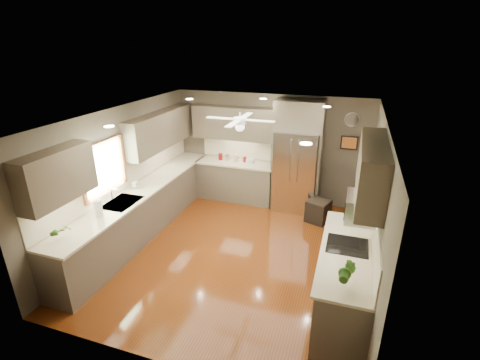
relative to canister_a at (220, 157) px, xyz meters
The scene contains 28 objects.
floor 2.69m from the canister_a, 63.12° to the right, with size 5.00×5.00×0.00m, color #52210A.
ceiling 2.90m from the canister_a, 63.12° to the right, with size 5.00×5.00×0.00m, color white.
wall_back 1.18m from the canister_a, 13.81° to the left, with size 4.50×4.50×0.00m, color brown.
wall_front 4.86m from the canister_a, 76.58° to the right, with size 4.50×4.50×0.00m, color brown.
wall_left 2.50m from the canister_a, 116.80° to the right, with size 5.00×5.00×0.00m, color brown.
wall_right 4.05m from the canister_a, 33.36° to the right, with size 5.00×5.00×0.00m, color brown.
canister_a is the anchor object (origin of this frame).
canister_b 0.18m from the canister_a, ahead, with size 0.10×0.10×0.15m, color silver.
canister_c 0.39m from the canister_a, ahead, with size 0.12×0.12×0.19m, color #BAA88C.
canister_d 0.60m from the canister_a, ahead, with size 0.09×0.09×0.13m, color maroon.
soap_bottle 2.29m from the canister_a, 114.06° to the right, with size 0.08×0.08×0.18m, color white.
potted_plant_left 4.13m from the canister_a, 101.71° to the right, with size 0.16×0.11×0.30m, color #274F16.
potted_plant_right 4.86m from the canister_a, 51.10° to the right, with size 0.19×0.15×0.34m, color #274F16.
bowl 0.74m from the canister_a, ahead, with size 0.21×0.21×0.05m, color #BAA88C.
left_run 2.30m from the canister_a, 111.76° to the right, with size 0.65×4.70×1.45m.
back_run 0.67m from the canister_a, ahead, with size 1.85×0.65×1.45m.
uppers 1.78m from the canister_a, 75.70° to the right, with size 4.50×4.70×0.95m.
window 2.98m from the canister_a, 111.88° to the right, with size 0.05×1.12×0.92m.
sink 2.84m from the canister_a, 106.46° to the right, with size 0.50×0.70×0.32m.
refrigerator 1.84m from the canister_a, ahead, with size 1.06×0.75×2.45m.
right_run 4.33m from the canister_a, 44.68° to the right, with size 0.70×2.20×1.45m.
microwave 4.22m from the canister_a, 41.33° to the right, with size 0.43×0.55×0.34m.
ceiling_fan 2.59m from the canister_a, 59.63° to the right, with size 1.18×1.18×0.32m.
recessed_lights 2.58m from the canister_a, 59.20° to the right, with size 2.84×3.14×0.01m.
wall_clock 3.07m from the canister_a, ahead, with size 0.30×0.03×0.30m.
framed_print 2.94m from the canister_a, ahead, with size 0.36×0.03×0.30m.
stool 2.61m from the canister_a, 13.11° to the right, with size 0.55×0.55×0.49m.
paper_towel 3.38m from the canister_a, 104.24° to the right, with size 0.12×0.12×0.31m.
Camera 1 is at (1.79, -5.10, 3.60)m, focal length 26.00 mm.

